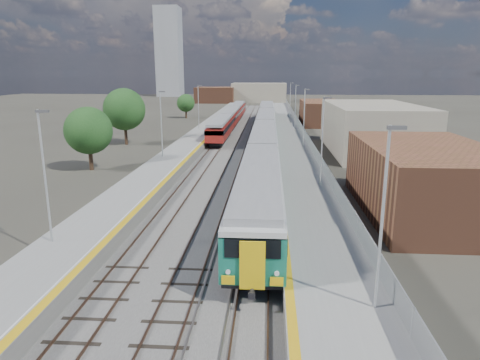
# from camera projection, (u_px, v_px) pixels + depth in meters

# --- Properties ---
(ground) EXTENTS (320.00, 320.00, 0.00)m
(ground) POSITION_uv_depth(u_px,v_px,m) (255.00, 144.00, 64.75)
(ground) COLOR #47443A
(ground) RESTS_ON ground
(ballast_bed) EXTENTS (10.50, 155.00, 0.06)m
(ballast_bed) POSITION_uv_depth(u_px,v_px,m) (241.00, 141.00, 67.31)
(ballast_bed) COLOR #565451
(ballast_bed) RESTS_ON ground
(tracks) EXTENTS (8.96, 160.00, 0.17)m
(tracks) POSITION_uv_depth(u_px,v_px,m) (246.00, 139.00, 68.87)
(tracks) COLOR #4C3323
(tracks) RESTS_ON ground
(platform_right) EXTENTS (4.70, 155.00, 8.52)m
(platform_right) POSITION_uv_depth(u_px,v_px,m) (289.00, 139.00, 66.67)
(platform_right) COLOR slate
(platform_right) RESTS_ON ground
(platform_left) EXTENTS (4.30, 155.00, 8.52)m
(platform_left) POSITION_uv_depth(u_px,v_px,m) (199.00, 138.00, 67.64)
(platform_left) COLOR slate
(platform_left) RESTS_ON ground
(buildings) EXTENTS (72.00, 185.50, 40.00)m
(buildings) POSITION_uv_depth(u_px,v_px,m) (212.00, 73.00, 149.15)
(buildings) COLOR brown
(buildings) RESTS_ON ground
(green_train) EXTENTS (3.10, 86.21, 3.41)m
(green_train) POSITION_uv_depth(u_px,v_px,m) (265.00, 132.00, 60.43)
(green_train) COLOR black
(green_train) RESTS_ON ground
(red_train) EXTENTS (2.68, 54.50, 3.39)m
(red_train) POSITION_uv_depth(u_px,v_px,m) (231.00, 117.00, 85.34)
(red_train) COLOR black
(red_train) RESTS_ON ground
(tree_a) EXTENTS (5.13, 5.13, 6.95)m
(tree_a) POSITION_uv_depth(u_px,v_px,m) (88.00, 131.00, 46.28)
(tree_a) COLOR #382619
(tree_a) RESTS_ON ground
(tree_b) EXTENTS (6.15, 6.15, 8.33)m
(tree_b) POSITION_uv_depth(u_px,v_px,m) (124.00, 109.00, 63.05)
(tree_b) COLOR #382619
(tree_b) RESTS_ON ground
(tree_c) EXTENTS (4.22, 4.22, 5.72)m
(tree_c) POSITION_uv_depth(u_px,v_px,m) (186.00, 103.00, 101.64)
(tree_c) COLOR #382619
(tree_c) RESTS_ON ground
(tree_d) EXTENTS (4.17, 4.17, 5.65)m
(tree_d) POSITION_uv_depth(u_px,v_px,m) (401.00, 117.00, 69.87)
(tree_d) COLOR #382619
(tree_d) RESTS_ON ground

